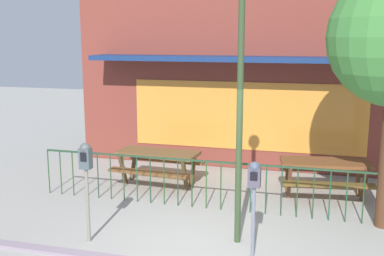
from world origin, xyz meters
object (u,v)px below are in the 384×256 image
at_px(parking_meter_far, 86,166).
at_px(parking_meter_near, 254,185).
at_px(picnic_table_left, 158,159).
at_px(street_lamp, 240,75).
at_px(picnic_table_right, 325,169).

bearing_deg(parking_meter_far, parking_meter_near, 1.99).
relative_size(picnic_table_left, street_lamp, 0.45).
xyz_separation_m(picnic_table_right, street_lamp, (-1.37, -2.63, 2.11)).
relative_size(picnic_table_right, parking_meter_near, 1.31).
bearing_deg(picnic_table_left, picnic_table_right, 2.37).
distance_m(picnic_table_left, picnic_table_right, 3.61).
distance_m(picnic_table_right, street_lamp, 3.63).
height_order(parking_meter_far, street_lamp, street_lamp).
relative_size(picnic_table_left, picnic_table_right, 0.95).
bearing_deg(picnic_table_right, parking_meter_near, -108.34).
bearing_deg(parking_meter_far, picnic_table_right, 41.20).
relative_size(picnic_table_left, parking_meter_far, 1.14).
distance_m(picnic_table_left, parking_meter_near, 3.99).
bearing_deg(picnic_table_right, parking_meter_far, -138.80).
height_order(picnic_table_left, parking_meter_far, parking_meter_far).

